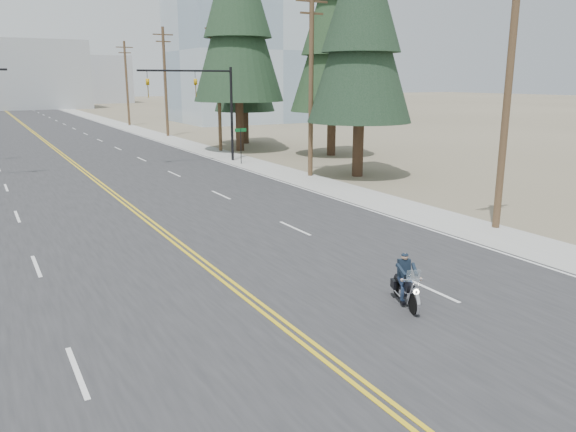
{
  "coord_description": "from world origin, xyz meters",
  "views": [
    {
      "loc": [
        -6.37,
        -7.68,
        6.11
      ],
      "look_at": [
        2.67,
        8.43,
        1.6
      ],
      "focal_mm": 35.0,
      "sensor_mm": 36.0,
      "label": 1
    }
  ],
  "objects": [
    {
      "name": "road",
      "position": [
        0.0,
        70.0,
        0.01
      ],
      "size": [
        20.0,
        200.0,
        0.01
      ],
      "primitive_type": "cube",
      "color": "#303033",
      "rests_on": "ground"
    },
    {
      "name": "utility_pole_e",
      "position": [
        12.5,
        70.0,
        5.73
      ],
      "size": [
        2.2,
        0.3,
        11.0
      ],
      "color": "brown",
      "rests_on": "ground"
    },
    {
      "name": "motorcyclist",
      "position": [
        3.61,
        3.43,
        0.72
      ],
      "size": [
        1.41,
        2.0,
        1.44
      ],
      "primitive_type": null,
      "rotation": [
        0.0,
        0.0,
        2.77
      ],
      "color": "black",
      "rests_on": "ground"
    },
    {
      "name": "conifer_far",
      "position": [
        16.94,
        42.39,
        8.93
      ],
      "size": [
        5.81,
        5.81,
        15.56
      ],
      "rotation": [
        0.0,
        0.0,
        -0.35
      ],
      "color": "#382619",
      "rests_on": "ground"
    },
    {
      "name": "glass_building",
      "position": [
        32.0,
        70.0,
        10.0
      ],
      "size": [
        24.0,
        16.0,
        20.0
      ],
      "primitive_type": "cube",
      "color": "#9EB5CC",
      "rests_on": "ground"
    },
    {
      "name": "haze_bldg_b",
      "position": [
        8.0,
        125.0,
        7.0
      ],
      "size": [
        18.0,
        14.0,
        14.0
      ],
      "primitive_type": "cube",
      "color": "#ADB2B7",
      "rests_on": "ground"
    },
    {
      "name": "conifer_near",
      "position": [
        15.15,
        21.49,
        9.95
      ],
      "size": [
        6.55,
        6.55,
        17.33
      ],
      "rotation": [
        0.0,
        0.0,
        0.29
      ],
      "color": "#382619",
      "rests_on": "ground"
    },
    {
      "name": "conifer_mid",
      "position": [
        19.35,
        30.88,
        10.28
      ],
      "size": [
        6.72,
        6.72,
        17.91
      ],
      "rotation": [
        0.0,
        0.0,
        0.37
      ],
      "color": "#382619",
      "rests_on": "ground"
    },
    {
      "name": "utility_pole_b",
      "position": [
        12.5,
        23.0,
        5.98
      ],
      "size": [
        2.2,
        0.3,
        11.5
      ],
      "color": "brown",
      "rests_on": "ground"
    },
    {
      "name": "ground_plane",
      "position": [
        0.0,
        0.0,
        0.0
      ],
      "size": [
        400.0,
        400.0,
        0.0
      ],
      "primitive_type": "plane",
      "color": "#776D56",
      "rests_on": "ground"
    },
    {
      "name": "haze_bldg_e",
      "position": [
        25.0,
        150.0,
        6.0
      ],
      "size": [
        14.0,
        14.0,
        12.0
      ],
      "primitive_type": "cube",
      "color": "#B7BCC6",
      "rests_on": "ground"
    },
    {
      "name": "utility_pole_c",
      "position": [
        12.5,
        38.0,
        5.73
      ],
      "size": [
        2.2,
        0.3,
        11.0
      ],
      "color": "brown",
      "rests_on": "ground"
    },
    {
      "name": "traffic_mast_right",
      "position": [
        8.98,
        32.0,
        4.94
      ],
      "size": [
        7.1,
        0.26,
        7.0
      ],
      "color": "black",
      "rests_on": "ground"
    },
    {
      "name": "haze_bldg_c",
      "position": [
        40.0,
        110.0,
        9.0
      ],
      "size": [
        16.0,
        12.0,
        18.0
      ],
      "primitive_type": "cube",
      "color": "#B7BCC6",
      "rests_on": "ground"
    },
    {
      "name": "utility_pole_d",
      "position": [
        12.5,
        53.0,
        5.98
      ],
      "size": [
        2.2,
        0.3,
        11.5
      ],
      "color": "brown",
      "rests_on": "ground"
    },
    {
      "name": "sidewalk_right",
      "position": [
        11.5,
        70.0,
        0.01
      ],
      "size": [
        3.0,
        200.0,
        0.01
      ],
      "primitive_type": "cube",
      "color": "#A5A5A0",
      "rests_on": "ground"
    },
    {
      "name": "utility_pole_a",
      "position": [
        12.5,
        8.0,
        5.73
      ],
      "size": [
        2.2,
        0.3,
        11.0
      ],
      "color": "brown",
      "rests_on": "ground"
    },
    {
      "name": "street_sign",
      "position": [
        10.8,
        30.0,
        1.8
      ],
      "size": [
        0.9,
        0.06,
        2.62
      ],
      "color": "black",
      "rests_on": "ground"
    },
    {
      "name": "conifer_tall",
      "position": [
        14.12,
        37.45,
        12.26
      ],
      "size": [
        7.68,
        7.68,
        21.34
      ],
      "rotation": [
        0.0,
        0.0,
        -0.22
      ],
      "color": "#382619",
      "rests_on": "ground"
    }
  ]
}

